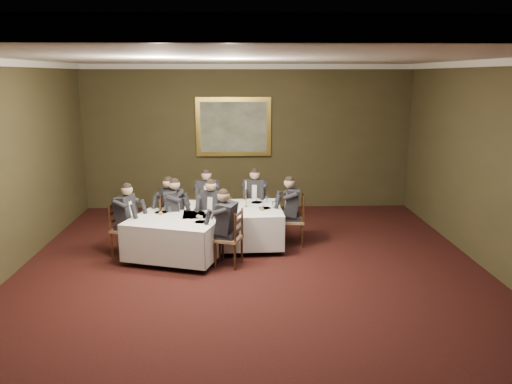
{
  "coord_description": "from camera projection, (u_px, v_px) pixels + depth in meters",
  "views": [
    {
      "loc": [
        -0.2,
        -7.18,
        3.25
      ],
      "look_at": [
        0.1,
        1.74,
        1.15
      ],
      "focal_mm": 35.0,
      "sensor_mm": 36.0,
      "label": 1
    }
  ],
  "objects": [
    {
      "name": "chair_sec_backright",
      "position": [
        214.0,
        233.0,
        9.59
      ],
      "size": [
        0.56,
        0.55,
        1.0
      ],
      "rotation": [
        0.0,
        0.0,
        2.77
      ],
      "color": "#8D6A48",
      "rests_on": "ground"
    },
    {
      "name": "chair_main_backright",
      "position": [
        255.0,
        218.0,
        10.63
      ],
      "size": [
        0.49,
        0.47,
        1.0
      ],
      "rotation": [
        0.0,
        0.0,
        3.01
      ],
      "color": "#8D6A48",
      "rests_on": "ground"
    },
    {
      "name": "painting",
      "position": [
        234.0,
        127.0,
        12.06
      ],
      "size": [
        1.81,
        0.09,
        1.42
      ],
      "color": "gold",
      "rests_on": "back_wall"
    },
    {
      "name": "diner_sec_endleft",
      "position": [
        125.0,
        228.0,
        9.13
      ],
      "size": [
        0.58,
        0.53,
        1.35
      ],
      "rotation": [
        0.0,
        0.0,
        -1.88
      ],
      "color": "black",
      "rests_on": "chair_sec_endleft"
    },
    {
      "name": "diner_main_backleft",
      "position": [
        208.0,
        208.0,
        10.49
      ],
      "size": [
        0.43,
        0.49,
        1.35
      ],
      "rotation": [
        0.0,
        0.0,
        3.11
      ],
      "color": "black",
      "rests_on": "chair_main_backleft"
    },
    {
      "name": "back_wall",
      "position": [
        247.0,
        138.0,
        12.19
      ],
      "size": [
        8.0,
        0.1,
        3.5
      ],
      "primitive_type": "cube",
      "color": "#39351C",
      "rests_on": "ground"
    },
    {
      "name": "crown_molding",
      "position": [
        253.0,
        61.0,
        6.94
      ],
      "size": [
        8.0,
        10.0,
        0.12
      ],
      "color": "white",
      "rests_on": "back_wall"
    },
    {
      "name": "place_setting_table_second",
      "position": [
        164.0,
        210.0,
        9.26
      ],
      "size": [
        0.33,
        0.31,
        0.14
      ],
      "color": "white",
      "rests_on": "table_second"
    },
    {
      "name": "diner_main_endright",
      "position": [
        293.0,
        219.0,
        9.69
      ],
      "size": [
        0.51,
        0.44,
        1.35
      ],
      "rotation": [
        0.0,
        0.0,
        1.49
      ],
      "color": "black",
      "rests_on": "chair_main_endright"
    },
    {
      "name": "diner_sec_endright",
      "position": [
        228.0,
        237.0,
        8.63
      ],
      "size": [
        0.58,
        0.53,
        1.35
      ],
      "rotation": [
        0.0,
        0.0,
        1.25
      ],
      "color": "black",
      "rests_on": "chair_sec_endright"
    },
    {
      "name": "candlestick",
      "position": [
        246.0,
        197.0,
        9.59
      ],
      "size": [
        0.08,
        0.08,
        0.52
      ],
      "color": "gold",
      "rests_on": "table_main"
    },
    {
      "name": "diner_sec_backleft",
      "position": [
        172.0,
        218.0,
        9.75
      ],
      "size": [
        0.59,
        0.62,
        1.35
      ],
      "rotation": [
        0.0,
        0.0,
        2.61
      ],
      "color": "black",
      "rests_on": "chair_sec_backleft"
    },
    {
      "name": "table_second",
      "position": [
        175.0,
        236.0,
        8.89
      ],
      "size": [
        1.89,
        1.63,
        0.67
      ],
      "rotation": [
        0.0,
        0.0,
        -0.3
      ],
      "color": "black",
      "rests_on": "ground"
    },
    {
      "name": "chair_sec_backleft",
      "position": [
        173.0,
        229.0,
        9.81
      ],
      "size": [
        0.59,
        0.59,
        1.0
      ],
      "rotation": [
        0.0,
        0.0,
        2.61
      ],
      "color": "#8D6A48",
      "rests_on": "ground"
    },
    {
      "name": "place_setting_table_main",
      "position": [
        209.0,
        201.0,
        9.91
      ],
      "size": [
        0.33,
        0.31,
        0.14
      ],
      "color": "white",
      "rests_on": "table_main"
    },
    {
      "name": "chair_sec_endleft",
      "position": [
        125.0,
        240.0,
        9.19
      ],
      "size": [
        0.53,
        0.55,
        1.0
      ],
      "rotation": [
        0.0,
        0.0,
        -1.88
      ],
      "color": "#8D6A48",
      "rests_on": "ground"
    },
    {
      "name": "table_main",
      "position": [
        233.0,
        224.0,
        9.62
      ],
      "size": [
        1.93,
        1.5,
        0.67
      ],
      "rotation": [
        0.0,
        0.0,
        0.04
      ],
      "color": "black",
      "rests_on": "ground"
    },
    {
      "name": "centerpiece",
      "position": [
        228.0,
        201.0,
        9.53
      ],
      "size": [
        0.27,
        0.25,
        0.25
      ],
      "primitive_type": "imported",
      "rotation": [
        0.0,
        0.0,
        -0.25
      ],
      "color": "#2D5926",
      "rests_on": "table_main"
    },
    {
      "name": "diner_main_backright",
      "position": [
        255.0,
        207.0,
        10.56
      ],
      "size": [
        0.46,
        0.53,
        1.35
      ],
      "rotation": [
        0.0,
        0.0,
        3.01
      ],
      "color": "black",
      "rests_on": "chair_main_backright"
    },
    {
      "name": "chair_sec_endright",
      "position": [
        229.0,
        250.0,
        8.68
      ],
      "size": [
        0.54,
        0.55,
        1.0
      ],
      "rotation": [
        0.0,
        0.0,
        1.25
      ],
      "color": "#8D6A48",
      "rests_on": "ground"
    },
    {
      "name": "chair_main_endright",
      "position": [
        293.0,
        230.0,
        9.74
      ],
      "size": [
        0.46,
        0.47,
        1.0
      ],
      "rotation": [
        0.0,
        0.0,
        1.49
      ],
      "color": "#8D6A48",
      "rests_on": "ground"
    },
    {
      "name": "diner_sec_backright",
      "position": [
        213.0,
        222.0,
        9.53
      ],
      "size": [
        0.55,
        0.59,
        1.35
      ],
      "rotation": [
        0.0,
        0.0,
        2.77
      ],
      "color": "black",
      "rests_on": "chair_sec_backright"
    },
    {
      "name": "chair_main_endleft",
      "position": [
        171.0,
        233.0,
        9.57
      ],
      "size": [
        0.46,
        0.48,
        1.0
      ],
      "rotation": [
        0.0,
        0.0,
        -1.47
      ],
      "color": "#8D6A48",
      "rests_on": "ground"
    },
    {
      "name": "diner_main_endleft",
      "position": [
        172.0,
        222.0,
        9.52
      ],
      "size": [
        0.52,
        0.45,
        1.35
      ],
      "rotation": [
        0.0,
        0.0,
        -1.47
      ],
      "color": "black",
      "rests_on": "chair_main_endleft"
    },
    {
      "name": "chair_main_backleft",
      "position": [
        208.0,
        219.0,
        10.55
      ],
      "size": [
        0.45,
        0.44,
        1.0
      ],
      "rotation": [
        0.0,
        0.0,
        3.11
      ],
      "color": "#8D6A48",
      "rests_on": "ground"
    },
    {
      "name": "ceiling",
      "position": [
        253.0,
        56.0,
        6.93
      ],
      "size": [
        8.0,
        10.0,
        0.1
      ],
      "primitive_type": "cube",
      "color": "silver",
      "rests_on": "back_wall"
    },
    {
      "name": "ground",
      "position": [
        253.0,
        290.0,
        7.73
      ],
      "size": [
        10.0,
        10.0,
        0.0
      ],
      "primitive_type": "plane",
      "color": "black",
      "rests_on": "ground"
    }
  ]
}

